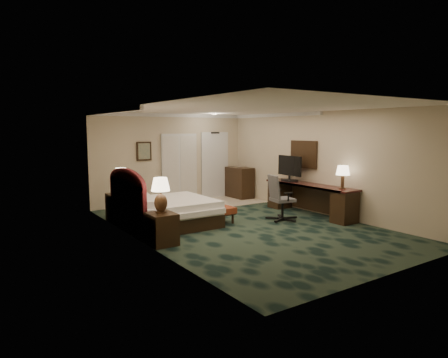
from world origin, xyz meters
TOP-DOWN VIEW (x-y plane):
  - floor at (0.00, 0.00)m, footprint 5.00×7.50m
  - ceiling at (0.00, 0.00)m, footprint 5.00×7.50m
  - wall_back at (0.00, 3.75)m, footprint 5.00×0.00m
  - wall_front at (0.00, -3.75)m, footprint 5.00×0.00m
  - wall_left at (-2.50, 0.00)m, footprint 0.00×7.50m
  - wall_right at (2.50, 0.00)m, footprint 0.00×7.50m
  - crown_molding at (0.00, 0.00)m, footprint 5.00×7.50m
  - tile_patch at (0.90, 2.90)m, footprint 3.20×1.70m
  - headboard at (-2.44, 1.00)m, footprint 0.12×2.00m
  - entry_door at (1.55, 3.72)m, footprint 1.02×0.06m
  - closet_doors at (0.25, 3.71)m, footprint 1.20×0.06m
  - wall_art at (-0.90, 3.71)m, footprint 0.45×0.06m
  - wall_mirror at (2.46, 0.60)m, footprint 0.05×0.95m
  - bed at (-1.43, 1.02)m, footprint 1.94×1.80m
  - nightstand_near at (-2.23, -0.29)m, footprint 0.50×0.57m
  - nightstand_far at (-2.21, 2.14)m, footprint 0.53×0.61m
  - lamp_near at (-2.21, -0.23)m, footprint 0.41×0.41m
  - lamp_far at (-2.18, 2.08)m, footprint 0.42×0.42m
  - bed_bench at (-0.23, 0.85)m, footprint 0.43×1.16m
  - desk at (2.18, 0.07)m, footprint 0.60×2.80m
  - tv at (2.14, 0.80)m, footprint 0.12×0.91m
  - desk_lamp at (2.21, -0.96)m, footprint 0.35×0.35m
  - desk_chair at (1.13, -0.04)m, footprint 0.77×0.74m
  - minibar at (2.19, 3.20)m, footprint 0.53×0.95m

SIDE VIEW (x-z plane):
  - floor at x=0.00m, z-range 0.00..0.00m
  - tile_patch at x=0.90m, z-range 0.00..0.01m
  - bed_bench at x=-0.23m, z-range 0.00..0.39m
  - bed at x=-1.43m, z-range 0.00..0.61m
  - nightstand_near at x=-2.23m, z-range 0.00..0.62m
  - nightstand_far at x=-2.21m, z-range 0.00..0.67m
  - desk at x=2.18m, z-range 0.00..0.81m
  - minibar at x=2.19m, z-range 0.00..1.00m
  - desk_chair at x=1.13m, z-range 0.00..1.13m
  - headboard at x=-2.44m, z-range 0.00..1.40m
  - lamp_near at x=-2.21m, z-range 0.62..1.31m
  - lamp_far at x=-2.18m, z-range 0.67..1.31m
  - entry_door at x=1.55m, z-range -0.04..2.14m
  - closet_doors at x=0.25m, z-range 0.00..2.10m
  - desk_lamp at x=2.21m, z-range 0.81..1.38m
  - tv at x=2.14m, z-range 0.81..1.51m
  - wall_back at x=0.00m, z-range 0.00..2.70m
  - wall_front at x=0.00m, z-range 0.00..2.70m
  - wall_left at x=-2.50m, z-range 0.00..2.70m
  - wall_right at x=2.50m, z-range 0.00..2.70m
  - wall_mirror at x=2.46m, z-range 1.18..1.93m
  - wall_art at x=-0.90m, z-range 1.33..1.88m
  - crown_molding at x=0.00m, z-range 2.60..2.70m
  - ceiling at x=0.00m, z-range 2.70..2.70m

